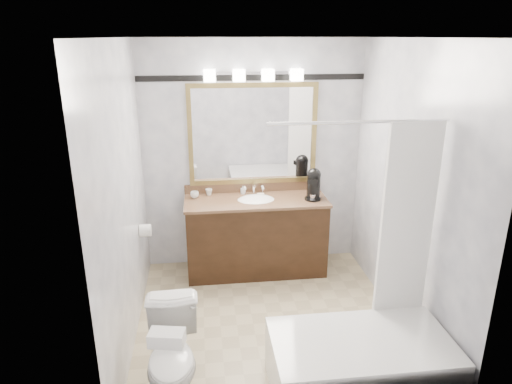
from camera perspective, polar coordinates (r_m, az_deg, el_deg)
The scene contains 14 objects.
room at distance 3.81m, azimuth 1.86°, elevation -0.42°, with size 2.42×2.62×2.52m.
vanity at distance 5.05m, azimuth -0.01°, elevation -5.27°, with size 1.53×0.58×0.97m.
mirror at distance 4.97m, azimuth -0.38°, elevation 7.19°, with size 1.40×0.04×1.10m.
vanity_light_bar at distance 4.83m, azimuth -0.32°, elevation 14.44°, with size 1.02×0.14×0.12m.
accent_stripe at distance 4.89m, azimuth -0.41°, elevation 14.11°, with size 2.40×0.01×0.06m, color black.
bathtub at distance 3.64m, azimuth 13.17°, elevation -19.45°, with size 1.30×0.75×1.96m.
tp_roll at distance 4.63m, azimuth -13.66°, elevation -4.70°, with size 0.12×0.12×0.11m, color white.
toilet at distance 3.51m, azimuth -10.33°, elevation -19.60°, with size 0.39×0.68×0.69m, color white.
tissue_box at distance 3.02m, azimuth -11.08°, elevation -17.46°, with size 0.22×0.12×0.09m, color white.
coffee_maker at distance 4.91m, azimuth 7.21°, elevation 1.13°, with size 0.18×0.22×0.33m.
cup_left at distance 4.97m, azimuth -7.68°, elevation -0.34°, with size 0.09×0.09×0.07m, color white.
cup_right at distance 5.04m, azimuth -5.91°, elevation -0.00°, with size 0.08×0.08×0.07m, color white.
soap_bottle_a at distance 5.05m, azimuth -1.67°, elevation 0.27°, with size 0.04×0.04×0.09m, color white.
soap_bar at distance 5.01m, azimuth 0.58°, elevation -0.31°, with size 0.07×0.05×0.02m, color beige.
Camera 1 is at (-0.56, -3.55, 2.51)m, focal length 32.00 mm.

